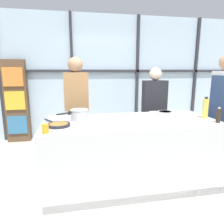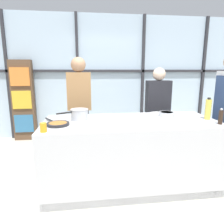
{
  "view_description": "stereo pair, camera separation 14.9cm",
  "coord_description": "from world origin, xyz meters",
  "px_view_note": "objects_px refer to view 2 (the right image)",
  "views": [
    {
      "loc": [
        -0.71,
        -2.48,
        1.54
      ],
      "look_at": [
        -0.24,
        0.1,
        1.0
      ],
      "focal_mm": 32.0,
      "sensor_mm": 36.0,
      "label": 1
    },
    {
      "loc": [
        -0.56,
        -2.5,
        1.54
      ],
      "look_at": [
        -0.24,
        0.1,
        1.0
      ],
      "focal_mm": 32.0,
      "sensor_mm": 36.0,
      "label": 2
    }
  ],
  "objects_px": {
    "frying_pan": "(58,124)",
    "pepper_grinder": "(221,117)",
    "spectator_far_left": "(79,101)",
    "juice_glass_near": "(43,127)",
    "white_plate": "(158,113)",
    "oil_bottle": "(208,109)",
    "saucepan": "(79,114)",
    "spectator_center_left": "(158,107)",
    "mixing_bowl": "(167,114)"
  },
  "relations": [
    {
      "from": "spectator_center_left",
      "to": "frying_pan",
      "type": "relative_size",
      "value": 3.67
    },
    {
      "from": "frying_pan",
      "to": "spectator_center_left",
      "type": "bearing_deg",
      "value": 32.78
    },
    {
      "from": "saucepan",
      "to": "white_plate",
      "type": "distance_m",
      "value": 1.19
    },
    {
      "from": "spectator_center_left",
      "to": "frying_pan",
      "type": "distance_m",
      "value": 1.94
    },
    {
      "from": "spectator_far_left",
      "to": "white_plate",
      "type": "height_order",
      "value": "spectator_far_left"
    },
    {
      "from": "white_plate",
      "to": "pepper_grinder",
      "type": "height_order",
      "value": "pepper_grinder"
    },
    {
      "from": "juice_glass_near",
      "to": "frying_pan",
      "type": "bearing_deg",
      "value": 67.34
    },
    {
      "from": "white_plate",
      "to": "oil_bottle",
      "type": "bearing_deg",
      "value": -37.78
    },
    {
      "from": "spectator_far_left",
      "to": "pepper_grinder",
      "type": "height_order",
      "value": "spectator_far_left"
    },
    {
      "from": "spectator_far_left",
      "to": "white_plate",
      "type": "distance_m",
      "value": 1.33
    },
    {
      "from": "pepper_grinder",
      "to": "spectator_center_left",
      "type": "bearing_deg",
      "value": 105.57
    },
    {
      "from": "juice_glass_near",
      "to": "spectator_center_left",
      "type": "bearing_deg",
      "value": 37.05
    },
    {
      "from": "mixing_bowl",
      "to": "pepper_grinder",
      "type": "xyz_separation_m",
      "value": [
        0.49,
        -0.48,
        0.06
      ]
    },
    {
      "from": "pepper_grinder",
      "to": "mixing_bowl",
      "type": "bearing_deg",
      "value": 135.35
    },
    {
      "from": "oil_bottle",
      "to": "spectator_far_left",
      "type": "bearing_deg",
      "value": 150.23
    },
    {
      "from": "juice_glass_near",
      "to": "white_plate",
      "type": "bearing_deg",
      "value": 25.73
    },
    {
      "from": "pepper_grinder",
      "to": "spectator_far_left",
      "type": "bearing_deg",
      "value": 144.5
    },
    {
      "from": "spectator_far_left",
      "to": "oil_bottle",
      "type": "bearing_deg",
      "value": 150.23
    },
    {
      "from": "frying_pan",
      "to": "juice_glass_near",
      "type": "xyz_separation_m",
      "value": [
        -0.11,
        -0.26,
        0.03
      ]
    },
    {
      "from": "saucepan",
      "to": "white_plate",
      "type": "xyz_separation_m",
      "value": [
        1.17,
        0.23,
        -0.07
      ]
    },
    {
      "from": "frying_pan",
      "to": "saucepan",
      "type": "relative_size",
      "value": 1.09
    },
    {
      "from": "mixing_bowl",
      "to": "frying_pan",
      "type": "bearing_deg",
      "value": -169.12
    },
    {
      "from": "spectator_far_left",
      "to": "saucepan",
      "type": "relative_size",
      "value": 4.42
    },
    {
      "from": "spectator_center_left",
      "to": "white_plate",
      "type": "height_order",
      "value": "spectator_center_left"
    },
    {
      "from": "pepper_grinder",
      "to": "juice_glass_near",
      "type": "xyz_separation_m",
      "value": [
        -2.08,
        -0.07,
        -0.04
      ]
    },
    {
      "from": "mixing_bowl",
      "to": "juice_glass_near",
      "type": "height_order",
      "value": "juice_glass_near"
    },
    {
      "from": "white_plate",
      "to": "oil_bottle",
      "type": "distance_m",
      "value": 0.7
    },
    {
      "from": "mixing_bowl",
      "to": "oil_bottle",
      "type": "height_order",
      "value": "oil_bottle"
    },
    {
      "from": "saucepan",
      "to": "oil_bottle",
      "type": "distance_m",
      "value": 1.72
    },
    {
      "from": "spectator_center_left",
      "to": "white_plate",
      "type": "distance_m",
      "value": 0.61
    },
    {
      "from": "spectator_center_left",
      "to": "saucepan",
      "type": "bearing_deg",
      "value": 30.42
    },
    {
      "from": "white_plate",
      "to": "mixing_bowl",
      "type": "height_order",
      "value": "mixing_bowl"
    },
    {
      "from": "white_plate",
      "to": "pepper_grinder",
      "type": "distance_m",
      "value": 0.88
    },
    {
      "from": "frying_pan",
      "to": "mixing_bowl",
      "type": "bearing_deg",
      "value": 10.88
    },
    {
      "from": "spectator_far_left",
      "to": "mixing_bowl",
      "type": "bearing_deg",
      "value": 148.77
    },
    {
      "from": "spectator_far_left",
      "to": "saucepan",
      "type": "bearing_deg",
      "value": 91.82
    },
    {
      "from": "mixing_bowl",
      "to": "spectator_center_left",
      "type": "bearing_deg",
      "value": 79.41
    },
    {
      "from": "saucepan",
      "to": "juice_glass_near",
      "type": "bearing_deg",
      "value": -125.73
    },
    {
      "from": "spectator_center_left",
      "to": "oil_bottle",
      "type": "height_order",
      "value": "spectator_center_left"
    },
    {
      "from": "spectator_far_left",
      "to": "white_plate",
      "type": "relative_size",
      "value": 7.74
    },
    {
      "from": "mixing_bowl",
      "to": "white_plate",
      "type": "bearing_deg",
      "value": 108.42
    },
    {
      "from": "frying_pan",
      "to": "spectator_far_left",
      "type": "bearing_deg",
      "value": 77.77
    },
    {
      "from": "oil_bottle",
      "to": "saucepan",
      "type": "bearing_deg",
      "value": 173.77
    },
    {
      "from": "mixing_bowl",
      "to": "oil_bottle",
      "type": "relative_size",
      "value": 0.74
    },
    {
      "from": "spectator_center_left",
      "to": "spectator_far_left",
      "type": "bearing_deg",
      "value": 0.0
    },
    {
      "from": "juice_glass_near",
      "to": "saucepan",
      "type": "bearing_deg",
      "value": 54.27
    },
    {
      "from": "white_plate",
      "to": "juice_glass_near",
      "type": "distance_m",
      "value": 1.7
    },
    {
      "from": "frying_pan",
      "to": "pepper_grinder",
      "type": "height_order",
      "value": "pepper_grinder"
    },
    {
      "from": "frying_pan",
      "to": "saucepan",
      "type": "bearing_deg",
      "value": 43.61
    },
    {
      "from": "frying_pan",
      "to": "pepper_grinder",
      "type": "relative_size",
      "value": 2.17
    }
  ]
}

